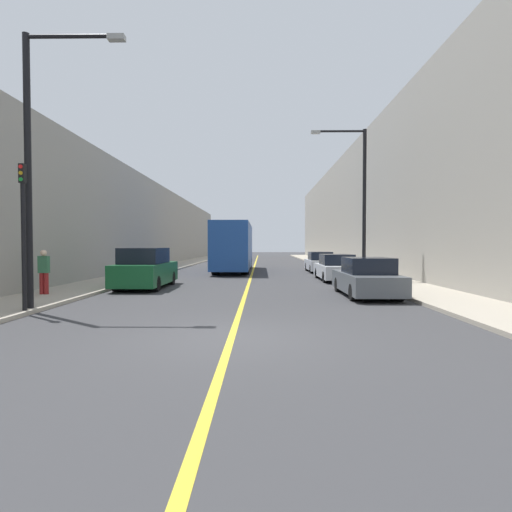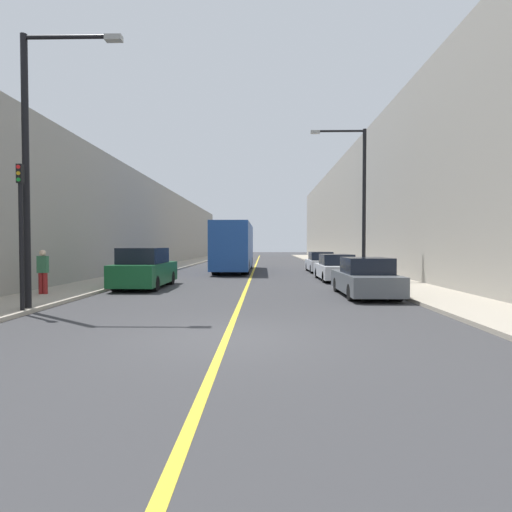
{
  "view_description": "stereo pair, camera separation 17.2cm",
  "coord_description": "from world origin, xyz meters",
  "px_view_note": "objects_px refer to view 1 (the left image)",
  "views": [
    {
      "loc": [
        0.65,
        -8.61,
        2.03
      ],
      "look_at": [
        0.32,
        16.68,
        1.31
      ],
      "focal_mm": 28.0,
      "sensor_mm": 36.0,
      "label": 1
    },
    {
      "loc": [
        0.82,
        -8.61,
        2.03
      ],
      "look_at": [
        0.32,
        16.68,
        1.31
      ],
      "focal_mm": 28.0,
      "sensor_mm": 36.0,
      "label": 2
    }
  ],
  "objects_px": {
    "pedestrian": "(44,271)",
    "parked_suv_left": "(146,269)",
    "street_lamp_right": "(359,194)",
    "car_right_mid": "(336,268)",
    "car_right_far": "(320,263)",
    "bus": "(234,246)",
    "street_lamp_left": "(37,152)",
    "traffic_light": "(23,231)",
    "car_right_near": "(367,279)"
  },
  "relations": [
    {
      "from": "car_right_near",
      "to": "street_lamp_left",
      "type": "xyz_separation_m",
      "value": [
        -10.85,
        -3.86,
        4.11
      ]
    },
    {
      "from": "car_right_far",
      "to": "pedestrian",
      "type": "height_order",
      "value": "pedestrian"
    },
    {
      "from": "street_lamp_right",
      "to": "traffic_light",
      "type": "distance_m",
      "value": 16.4
    },
    {
      "from": "car_right_far",
      "to": "pedestrian",
      "type": "xyz_separation_m",
      "value": [
        -12.7,
        -14.38,
        0.33
      ]
    },
    {
      "from": "parked_suv_left",
      "to": "street_lamp_left",
      "type": "distance_m",
      "value": 7.89
    },
    {
      "from": "car_right_mid",
      "to": "street_lamp_left",
      "type": "distance_m",
      "value": 15.92
    },
    {
      "from": "car_right_near",
      "to": "street_lamp_right",
      "type": "relative_size",
      "value": 0.55
    },
    {
      "from": "street_lamp_left",
      "to": "pedestrian",
      "type": "distance_m",
      "value": 5.32
    },
    {
      "from": "bus",
      "to": "street_lamp_left",
      "type": "height_order",
      "value": "street_lamp_left"
    },
    {
      "from": "car_right_mid",
      "to": "street_lamp_right",
      "type": "xyz_separation_m",
      "value": [
        1.15,
        -0.63,
        4.15
      ]
    },
    {
      "from": "car_right_near",
      "to": "car_right_mid",
      "type": "relative_size",
      "value": 0.95
    },
    {
      "from": "traffic_light",
      "to": "pedestrian",
      "type": "bearing_deg",
      "value": 111.69
    },
    {
      "from": "parked_suv_left",
      "to": "street_lamp_left",
      "type": "xyz_separation_m",
      "value": [
        -1.27,
        -6.72,
        3.93
      ]
    },
    {
      "from": "bus",
      "to": "car_right_mid",
      "type": "bearing_deg",
      "value": -50.56
    },
    {
      "from": "car_right_mid",
      "to": "street_lamp_left",
      "type": "xyz_separation_m",
      "value": [
        -10.94,
        -10.8,
        4.12
      ]
    },
    {
      "from": "parked_suv_left",
      "to": "pedestrian",
      "type": "relative_size",
      "value": 2.81
    },
    {
      "from": "bus",
      "to": "street_lamp_left",
      "type": "distance_m",
      "value": 19.28
    },
    {
      "from": "street_lamp_left",
      "to": "car_right_mid",
      "type": "bearing_deg",
      "value": 44.65
    },
    {
      "from": "parked_suv_left",
      "to": "street_lamp_left",
      "type": "bearing_deg",
      "value": -100.67
    },
    {
      "from": "bus",
      "to": "traffic_light",
      "type": "distance_m",
      "value": 19.55
    },
    {
      "from": "street_lamp_left",
      "to": "pedestrian",
      "type": "xyz_separation_m",
      "value": [
        -1.67,
        3.33,
        -3.79
      ]
    },
    {
      "from": "street_lamp_right",
      "to": "car_right_mid",
      "type": "bearing_deg",
      "value": 151.18
    },
    {
      "from": "bus",
      "to": "traffic_light",
      "type": "xyz_separation_m",
      "value": [
        -4.77,
        -18.95,
        0.51
      ]
    },
    {
      "from": "car_right_far",
      "to": "street_lamp_left",
      "type": "distance_m",
      "value": 21.27
    },
    {
      "from": "parked_suv_left",
      "to": "car_right_far",
      "type": "bearing_deg",
      "value": 48.39
    },
    {
      "from": "street_lamp_left",
      "to": "traffic_light",
      "type": "height_order",
      "value": "street_lamp_left"
    },
    {
      "from": "pedestrian",
      "to": "car_right_mid",
      "type": "bearing_deg",
      "value": 30.66
    },
    {
      "from": "parked_suv_left",
      "to": "car_right_mid",
      "type": "bearing_deg",
      "value": 22.91
    },
    {
      "from": "parked_suv_left",
      "to": "car_right_far",
      "type": "xyz_separation_m",
      "value": [
        9.76,
        10.99,
        -0.19
      ]
    },
    {
      "from": "bus",
      "to": "parked_suv_left",
      "type": "relative_size",
      "value": 2.28
    },
    {
      "from": "car_right_near",
      "to": "pedestrian",
      "type": "distance_m",
      "value": 12.54
    },
    {
      "from": "car_right_far",
      "to": "bus",
      "type": "bearing_deg",
      "value": 172.99
    },
    {
      "from": "traffic_light",
      "to": "car_right_mid",
      "type": "bearing_deg",
      "value": 45.38
    },
    {
      "from": "bus",
      "to": "pedestrian",
      "type": "distance_m",
      "value": 16.44
    },
    {
      "from": "street_lamp_right",
      "to": "traffic_light",
      "type": "xyz_separation_m",
      "value": [
        -12.26,
        -10.62,
        -2.4
      ]
    },
    {
      "from": "car_right_near",
      "to": "car_right_far",
      "type": "relative_size",
      "value": 0.97
    },
    {
      "from": "car_right_mid",
      "to": "car_right_far",
      "type": "bearing_deg",
      "value": 89.23
    },
    {
      "from": "parked_suv_left",
      "to": "traffic_light",
      "type": "height_order",
      "value": "traffic_light"
    },
    {
      "from": "car_right_near",
      "to": "car_right_far",
      "type": "xyz_separation_m",
      "value": [
        0.18,
        13.85,
        -0.01
      ]
    },
    {
      "from": "bus",
      "to": "car_right_near",
      "type": "distance_m",
      "value": 15.97
    },
    {
      "from": "street_lamp_right",
      "to": "traffic_light",
      "type": "relative_size",
      "value": 1.94
    },
    {
      "from": "pedestrian",
      "to": "parked_suv_left",
      "type": "bearing_deg",
      "value": 49.06
    },
    {
      "from": "car_right_mid",
      "to": "traffic_light",
      "type": "height_order",
      "value": "traffic_light"
    },
    {
      "from": "bus",
      "to": "parked_suv_left",
      "type": "xyz_separation_m",
      "value": [
        -3.34,
        -11.78,
        -1.04
      ]
    },
    {
      "from": "car_right_mid",
      "to": "car_right_far",
      "type": "xyz_separation_m",
      "value": [
        0.09,
        6.91,
        0.0
      ]
    },
    {
      "from": "car_right_near",
      "to": "parked_suv_left",
      "type": "bearing_deg",
      "value": 163.37
    },
    {
      "from": "bus",
      "to": "street_lamp_right",
      "type": "height_order",
      "value": "street_lamp_right"
    },
    {
      "from": "car_right_far",
      "to": "traffic_light",
      "type": "distance_m",
      "value": 21.41
    },
    {
      "from": "bus",
      "to": "car_right_near",
      "type": "height_order",
      "value": "bus"
    },
    {
      "from": "parked_suv_left",
      "to": "traffic_light",
      "type": "distance_m",
      "value": 7.47
    }
  ]
}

